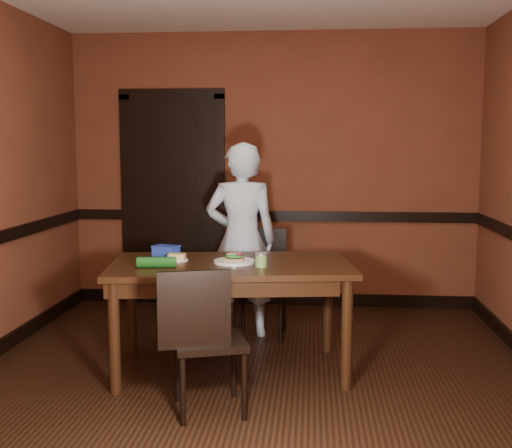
% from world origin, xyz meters
% --- Properties ---
extents(floor, '(4.00, 4.50, 0.01)m').
position_xyz_m(floor, '(0.00, 0.00, 0.00)').
color(floor, black).
rests_on(floor, ground).
extents(wall_back, '(4.00, 0.02, 2.70)m').
position_xyz_m(wall_back, '(0.00, 2.25, 1.35)').
color(wall_back, brown).
rests_on(wall_back, ground).
extents(wall_front, '(4.00, 0.02, 2.70)m').
position_xyz_m(wall_front, '(0.00, -2.25, 1.35)').
color(wall_front, brown).
rests_on(wall_front, ground).
extents(dado_back, '(4.00, 0.03, 0.10)m').
position_xyz_m(dado_back, '(0.00, 2.23, 0.90)').
color(dado_back, black).
rests_on(dado_back, ground).
extents(baseboard_back, '(4.00, 0.03, 0.12)m').
position_xyz_m(baseboard_back, '(0.00, 2.23, 0.06)').
color(baseboard_back, black).
rests_on(baseboard_back, ground).
extents(door, '(1.05, 0.07, 2.20)m').
position_xyz_m(door, '(-1.00, 2.22, 1.09)').
color(door, black).
rests_on(door, ground).
extents(dining_table, '(1.78, 1.16, 0.78)m').
position_xyz_m(dining_table, '(-0.17, 0.29, 0.39)').
color(dining_table, black).
rests_on(dining_table, floor).
extents(chair_far, '(0.43, 0.43, 0.90)m').
position_xyz_m(chair_far, '(-0.03, 1.13, 0.45)').
color(chair_far, black).
rests_on(chair_far, floor).
extents(chair_near, '(0.52, 0.52, 0.90)m').
position_xyz_m(chair_near, '(-0.21, -0.41, 0.45)').
color(chair_near, black).
rests_on(chair_near, floor).
extents(person, '(0.64, 0.46, 1.62)m').
position_xyz_m(person, '(-0.19, 1.17, 0.81)').
color(person, silver).
rests_on(person, floor).
extents(sandwich_plate, '(0.29, 0.29, 0.07)m').
position_xyz_m(sandwich_plate, '(-0.15, 0.28, 0.80)').
color(sandwich_plate, silver).
rests_on(sandwich_plate, dining_table).
extents(sauce_jar, '(0.08, 0.08, 0.10)m').
position_xyz_m(sauce_jar, '(0.05, 0.15, 0.83)').
color(sauce_jar, '#6C9543').
rests_on(sauce_jar, dining_table).
extents(cheese_saucer, '(0.16, 0.16, 0.05)m').
position_xyz_m(cheese_saucer, '(-0.56, 0.34, 0.80)').
color(cheese_saucer, silver).
rests_on(cheese_saucer, dining_table).
extents(food_tub, '(0.22, 0.18, 0.08)m').
position_xyz_m(food_tub, '(-0.69, 0.52, 0.82)').
color(food_tub, '#2643B9').
rests_on(food_tub, dining_table).
extents(wrapped_veg, '(0.27, 0.11, 0.07)m').
position_xyz_m(wrapped_veg, '(-0.64, 0.06, 0.82)').
color(wrapped_veg, '#154C15').
rests_on(wrapped_veg, dining_table).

